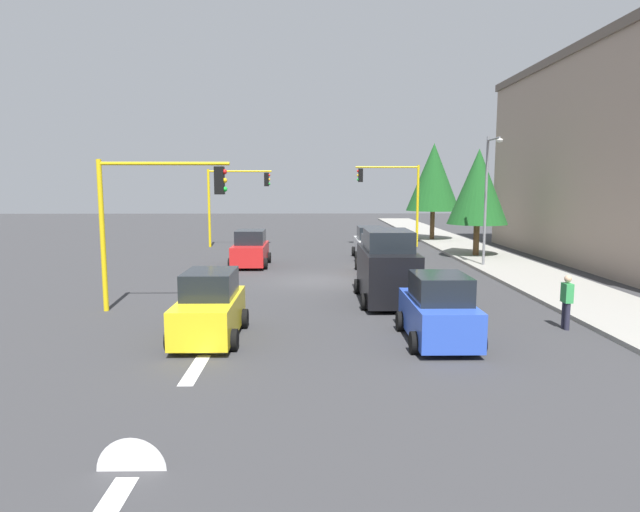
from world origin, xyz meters
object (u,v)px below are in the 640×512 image
at_px(tree_roadside_far, 434,177).
at_px(street_lamp_curbside, 489,187).
at_px(tree_roadside_mid, 478,187).
at_px(car_red, 250,250).
at_px(car_blue, 438,311).
at_px(car_orange, 377,256).
at_px(traffic_signal_far_left, 393,189).
at_px(pedestrian_crossing, 567,300).
at_px(traffic_signal_near_right, 154,204).
at_px(delivery_van_black, 387,268).
at_px(car_yellow, 210,308).
at_px(traffic_signal_far_right, 234,192).
at_px(car_white, 370,244).

bearing_deg(tree_roadside_far, street_lamp_curbside, -1.19).
xyz_separation_m(tree_roadside_mid, car_red, (3.24, -13.55, -3.45)).
bearing_deg(tree_roadside_far, tree_roadside_mid, 2.86).
bearing_deg(car_blue, car_orange, -178.51).
height_order(car_orange, car_red, same).
xyz_separation_m(tree_roadside_far, car_red, (13.24, -13.05, -4.16)).
distance_m(traffic_signal_far_left, pedestrian_crossing, 23.04).
relative_size(traffic_signal_near_right, tree_roadside_mid, 0.80).
bearing_deg(car_blue, traffic_signal_far_left, 174.58).
bearing_deg(car_blue, tree_roadside_far, 167.81).
xyz_separation_m(delivery_van_black, car_yellow, (4.98, -5.86, -0.39)).
bearing_deg(traffic_signal_far_right, car_yellow, 6.17).
xyz_separation_m(street_lamp_curbside, tree_roadside_far, (-14.39, 0.30, 0.71)).
distance_m(car_yellow, car_white, 18.32).
relative_size(tree_roadside_far, car_white, 1.97).
distance_m(traffic_signal_near_right, delivery_van_black, 8.86).
distance_m(traffic_signal_near_right, pedestrian_crossing, 13.96).
xyz_separation_m(traffic_signal_far_left, car_blue, (24.01, -2.28, -3.25)).
bearing_deg(car_red, car_blue, 25.35).
relative_size(street_lamp_curbside, tree_roadside_far, 0.91).
relative_size(car_yellow, car_blue, 1.04).
height_order(car_white, pedestrian_crossing, car_white).
relative_size(tree_roadside_far, car_orange, 2.01).
xyz_separation_m(delivery_van_black, car_blue, (5.45, 0.72, -0.39)).
relative_size(tree_roadside_far, tree_roadside_mid, 1.16).
relative_size(street_lamp_curbside, pedestrian_crossing, 4.12).
distance_m(traffic_signal_near_right, traffic_signal_far_right, 20.00).
distance_m(delivery_van_black, car_yellow, 7.71).
relative_size(traffic_signal_far_left, street_lamp_curbside, 0.84).
xyz_separation_m(street_lamp_curbside, tree_roadside_mid, (-4.39, 0.80, -0.00)).
bearing_deg(car_white, street_lamp_curbside, 55.73).
xyz_separation_m(traffic_signal_far_left, tree_roadside_far, (-4.00, 3.77, 0.92)).
distance_m(tree_roadside_mid, car_white, 7.48).
distance_m(traffic_signal_far_right, tree_roadside_mid, 16.79).
xyz_separation_m(traffic_signal_far_right, street_lamp_curbside, (10.39, 14.88, 0.40)).
xyz_separation_m(traffic_signal_near_right, traffic_signal_far_right, (-20.00, -0.04, 0.15)).
distance_m(traffic_signal_far_left, delivery_van_black, 19.02).
distance_m(traffic_signal_far_left, car_yellow, 25.36).
bearing_deg(tree_roadside_far, car_white, -30.44).
bearing_deg(street_lamp_curbside, tree_roadside_mid, 169.67).
xyz_separation_m(traffic_signal_far_left, delivery_van_black, (18.56, -3.00, -2.86)).
bearing_deg(traffic_signal_near_right, car_white, 146.41).
distance_m(tree_roadside_mid, car_yellow, 22.19).
distance_m(traffic_signal_far_left, car_red, 13.49).
distance_m(street_lamp_curbside, tree_roadside_far, 14.41).
bearing_deg(delivery_van_black, car_yellow, -49.64).
xyz_separation_m(tree_roadside_far, pedestrian_crossing, (26.72, -1.76, -4.15)).
xyz_separation_m(street_lamp_curbside, car_red, (-1.15, -12.75, -3.45)).
height_order(traffic_signal_far_right, tree_roadside_mid, tree_roadside_mid).
distance_m(traffic_signal_far_left, street_lamp_curbside, 10.96).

